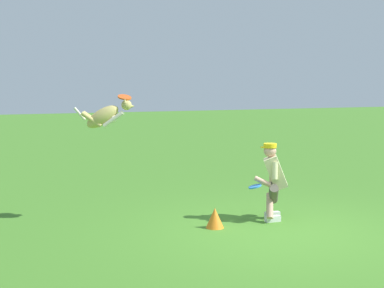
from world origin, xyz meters
name	(u,v)px	position (x,y,z in m)	size (l,w,h in m)	color
ground_plane	(281,234)	(0.00, 0.00, 0.00)	(60.00, 60.00, 0.00)	#417B26
person	(273,179)	(-0.28, -0.84, 0.70)	(0.70, 0.64, 1.29)	silver
dog	(106,116)	(2.36, -1.76, 1.75)	(0.98, 0.42, 0.57)	tan
frisbee_flying	(125,97)	(2.04, -1.72, 2.06)	(0.23, 0.23, 0.02)	#E5551B
frisbee_held	(255,186)	(0.10, -0.76, 0.61)	(0.22, 0.22, 0.02)	#3284E4
training_cone	(215,218)	(0.84, -0.67, 0.16)	(0.29, 0.29, 0.32)	orange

